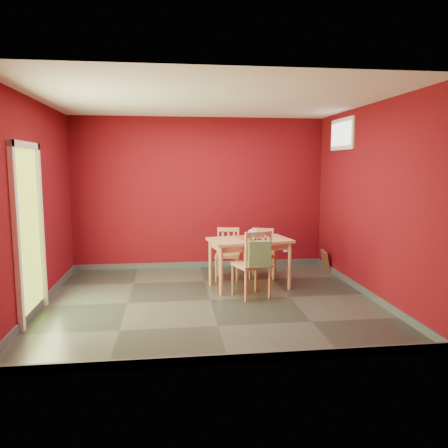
{
  "coord_description": "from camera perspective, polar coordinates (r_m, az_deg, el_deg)",
  "views": [
    {
      "loc": [
        -0.53,
        -5.84,
        1.85
      ],
      "look_at": [
        0.25,
        0.45,
        1.0
      ],
      "focal_mm": 35.0,
      "sensor_mm": 36.0,
      "label": 1
    }
  ],
  "objects": [
    {
      "name": "tote_bag",
      "position": [
        5.93,
        4.66,
        -3.93
      ],
      "size": [
        0.3,
        0.18,
        0.43
      ],
      "color": "#62885A",
      "rests_on": "chair_near"
    },
    {
      "name": "dining_table",
      "position": [
        6.64,
        3.36,
        -2.75
      ],
      "size": [
        1.3,
        0.89,
        0.75
      ],
      "color": "tan",
      "rests_on": "ground"
    },
    {
      "name": "window",
      "position": [
        7.39,
        15.14,
        11.26
      ],
      "size": [
        0.05,
        0.9,
        0.5
      ],
      "color": "white",
      "rests_on": "room_shell"
    },
    {
      "name": "chair_far_left",
      "position": [
        7.18,
        0.48,
        -3.81
      ],
      "size": [
        0.46,
        0.46,
        0.83
      ],
      "color": "tan",
      "rests_on": "ground"
    },
    {
      "name": "outlet_plate",
      "position": [
        8.26,
        8.02,
        -3.25
      ],
      "size": [
        0.08,
        0.02,
        0.12
      ],
      "primitive_type": "cube",
      "color": "silver",
      "rests_on": "room_shell"
    },
    {
      "name": "chair_near",
      "position": [
        6.17,
        3.78,
        -5.11
      ],
      "size": [
        0.57,
        0.57,
        0.96
      ],
      "color": "tan",
      "rests_on": "ground"
    },
    {
      "name": "room_shell",
      "position": [
        6.13,
        -1.82,
        -9.43
      ],
      "size": [
        4.5,
        4.5,
        4.5
      ],
      "color": "#610A12",
      "rests_on": "ground"
    },
    {
      "name": "picture_frame",
      "position": [
        7.97,
        13.1,
        -4.68
      ],
      "size": [
        0.15,
        0.36,
        0.35
      ],
      "color": "brown",
      "rests_on": "ground"
    },
    {
      "name": "doorway",
      "position": [
        5.74,
        -24.21,
        -0.3
      ],
      "size": [
        0.06,
        1.01,
        2.13
      ],
      "color": "#B7D838",
      "rests_on": "ground"
    },
    {
      "name": "cat",
      "position": [
        6.64,
        3.92,
        -1.04
      ],
      "size": [
        0.24,
        0.42,
        0.21
      ],
      "primitive_type": null,
      "rotation": [
        0.0,
        0.0,
        -0.06
      ],
      "color": "slate",
      "rests_on": "table_runner"
    },
    {
      "name": "ground",
      "position": [
        6.15,
        -1.82,
        -9.88
      ],
      "size": [
        4.5,
        4.5,
        0.0
      ],
      "primitive_type": "plane",
      "color": "#2D342D",
      "rests_on": "ground"
    },
    {
      "name": "chair_far_right",
      "position": [
        7.27,
        4.96,
        -3.76
      ],
      "size": [
        0.49,
        0.49,
        0.81
      ],
      "color": "tan",
      "rests_on": "ground"
    },
    {
      "name": "table_runner",
      "position": [
        6.53,
        3.54,
        -2.56
      ],
      "size": [
        0.42,
        0.71,
        0.34
      ],
      "color": "brown",
      "rests_on": "dining_table"
    }
  ]
}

